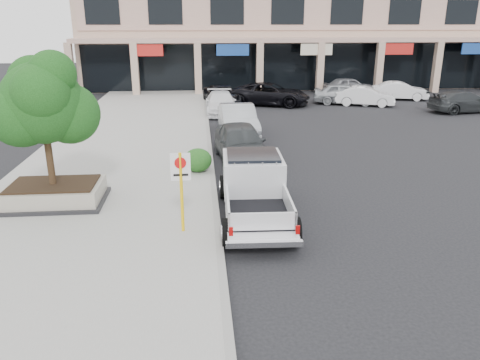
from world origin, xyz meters
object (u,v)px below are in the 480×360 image
curb_car_c (221,103)px  lot_car_f (400,91)px  lot_car_a (345,94)px  pickup_truck (255,191)px  planter (54,194)px  curb_car_a (241,143)px  curb_car_d (222,95)px  curb_car_b (238,121)px  no_parking_sign (181,181)px  lot_car_c (465,102)px  planter_tree (48,103)px  lot_car_e (349,86)px  lot_car_b (365,96)px  lot_car_d (270,94)px

curb_car_c → lot_car_f: (14.04, 4.52, -0.01)m
lot_car_a → pickup_truck: bearing=173.6°
planter → lot_car_f: size_ratio=0.77×
lot_car_a → curb_car_a: bearing=165.1°
curb_car_d → lot_car_f: 13.82m
curb_car_b → curb_car_c: size_ratio=1.04×
no_parking_sign → lot_car_c: bearing=43.8°
pickup_truck → curb_car_d: bearing=91.8°
planter → curb_car_b: size_ratio=0.64×
pickup_truck → curb_car_c: 17.26m
no_parking_sign → lot_car_a: 23.92m
lot_car_a → lot_car_f: bearing=-53.1°
curb_car_c → lot_car_c: lot_car_c is taller
curb_car_a → curb_car_d: size_ratio=0.98×
planter_tree → lot_car_f: (20.11, 20.17, -2.73)m
planter → no_parking_sign: no_parking_sign is taller
planter_tree → pickup_truck: 6.96m
no_parking_sign → curb_car_a: (2.29, 7.25, -0.81)m
lot_car_a → lot_car_c: 7.93m
no_parking_sign → lot_car_e: 28.66m
planter → no_parking_sign: 5.06m
curb_car_c → lot_car_e: 13.09m
pickup_truck → curb_car_b: 10.85m
no_parking_sign → curb_car_c: size_ratio=0.48×
lot_car_b → curb_car_a: bearing=161.4°
lot_car_b → lot_car_c: 6.50m
lot_car_c → curb_car_b: bearing=101.3°
lot_car_a → lot_car_f: size_ratio=1.08×
curb_car_d → lot_car_a: size_ratio=1.10×
planter → lot_car_f: 28.69m
planter → lot_car_d: bearing=62.3°
curb_car_d → lot_car_d: 3.47m
curb_car_a → curb_car_b: bearing=82.2°
pickup_truck → lot_car_f: bearing=59.5°
lot_car_d → planter: bearing=171.5°
curb_car_c → lot_car_d: (3.69, 3.00, 0.10)m
planter_tree → lot_car_d: size_ratio=0.70×
planter → lot_car_c: size_ratio=0.66×
no_parking_sign → lot_car_b: bearing=58.8°
curb_car_a → curb_car_c: size_ratio=1.01×
planter → lot_car_b: (16.65, 17.97, 0.21)m
curb_car_c → lot_car_a: 9.60m
planter → planter_tree: planter_tree is taller
planter → curb_car_b: curb_car_b is taller
no_parking_sign → lot_car_f: (16.01, 22.84, -0.95)m
planter_tree → lot_car_f: planter_tree is taller
curb_car_a → curb_car_d: (-0.06, 14.59, -0.14)m
lot_car_a → lot_car_d: bearing=105.8°
planter → lot_car_a: bearing=50.5°
curb_car_b → lot_car_a: size_ratio=1.11×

